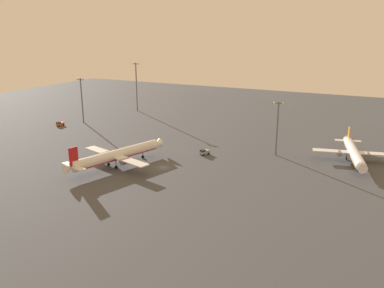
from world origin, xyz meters
TOP-DOWN VIEW (x-y plane):
  - ground_plane at (0.00, 0.00)m, footprint 416.00×416.00m
  - airplane_terminal_side at (-16.49, -6.34)m, footprint 33.77×42.99m
  - airplane_near_gate at (62.57, 38.52)m, footprint 30.37×38.74m
  - maintenance_van at (7.24, 21.07)m, footprint 3.61×4.58m
  - cargo_loader at (-82.74, 32.80)m, footprint 2.66×4.42m
  - apron_light_east at (-77.13, 44.77)m, footprint 4.80×0.90m
  - apron_light_central at (33.43, 33.70)m, footprint 4.80×0.90m
  - apron_light_west at (-68.72, 85.12)m, footprint 4.80×0.90m

SIDE VIEW (x-z plane):
  - ground_plane at x=0.00m, z-range 0.00..0.00m
  - maintenance_van at x=7.24m, z-range 0.05..2.30m
  - cargo_loader at x=-82.74m, z-range 0.05..2.30m
  - airplane_near_gate at x=62.57m, z-range -1.22..8.81m
  - airplane_terminal_side at x=-16.49m, z-range -1.37..9.87m
  - apron_light_central at x=33.43m, z-range 1.78..23.83m
  - apron_light_east at x=-77.13m, z-range 1.82..26.10m
  - apron_light_west at x=-68.72m, z-range 1.89..31.68m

